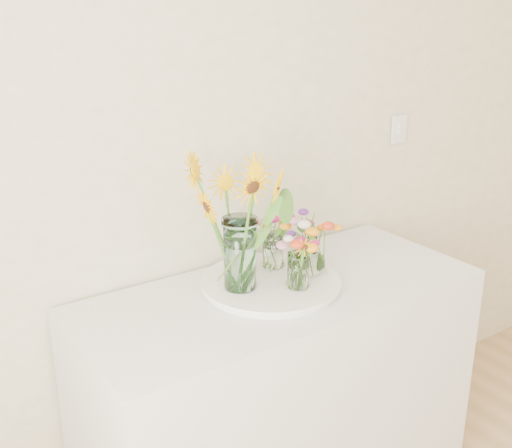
% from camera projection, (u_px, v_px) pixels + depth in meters
% --- Properties ---
extents(counter, '(1.40, 0.60, 0.90)m').
position_uv_depth(counter, '(279.00, 401.00, 2.33)').
color(counter, white).
rests_on(counter, ground_plane).
extents(tray, '(0.45, 0.45, 0.02)m').
position_uv_depth(tray, '(270.00, 285.00, 2.18)').
color(tray, white).
rests_on(tray, counter).
extents(mason_jar, '(0.14, 0.14, 0.25)m').
position_uv_depth(mason_jar, '(240.00, 254.00, 2.08)').
color(mason_jar, '#BDF4E8').
rests_on(mason_jar, tray).
extents(sunflower_bouquet, '(0.62, 0.62, 0.48)m').
position_uv_depth(sunflower_bouquet, '(240.00, 221.00, 2.04)').
color(sunflower_bouquet, '#FFBA05').
rests_on(sunflower_bouquet, tray).
extents(small_vase_a, '(0.08, 0.08, 0.12)m').
position_uv_depth(small_vase_a, '(298.00, 271.00, 2.10)').
color(small_vase_a, white).
rests_on(small_vase_a, tray).
extents(wildflower_posy_a, '(0.17, 0.17, 0.21)m').
position_uv_depth(wildflower_posy_a, '(298.00, 258.00, 2.09)').
color(wildflower_posy_a, orange).
rests_on(wildflower_posy_a, tray).
extents(small_vase_b, '(0.10, 0.10, 0.14)m').
position_uv_depth(small_vase_b, '(312.00, 255.00, 2.21)').
color(small_vase_b, white).
rests_on(small_vase_b, tray).
extents(wildflower_posy_b, '(0.23, 0.23, 0.23)m').
position_uv_depth(wildflower_posy_b, '(312.00, 243.00, 2.19)').
color(wildflower_posy_b, orange).
rests_on(wildflower_posy_b, tray).
extents(small_vase_c, '(0.09, 0.09, 0.13)m').
position_uv_depth(small_vase_c, '(273.00, 251.00, 2.26)').
color(small_vase_c, white).
rests_on(small_vase_c, tray).
extents(wildflower_posy_c, '(0.20, 0.20, 0.22)m').
position_uv_depth(wildflower_posy_c, '(273.00, 239.00, 2.24)').
color(wildflower_posy_c, orange).
rests_on(wildflower_posy_c, tray).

